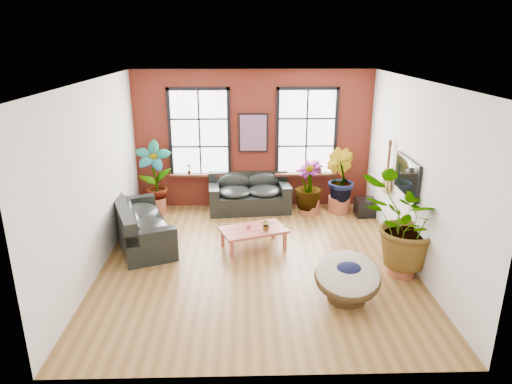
# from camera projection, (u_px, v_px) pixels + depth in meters

# --- Properties ---
(room) EXTENTS (6.04, 6.54, 3.54)m
(room) POSITION_uv_depth(u_px,v_px,m) (257.00, 175.00, 8.65)
(room) COLOR brown
(room) RESTS_ON ground
(sofa_back) EXTENTS (2.11, 1.16, 0.94)m
(sofa_back) POSITION_uv_depth(u_px,v_px,m) (249.00, 194.00, 11.68)
(sofa_back) COLOR black
(sofa_back) RESTS_ON ground
(sofa_left) EXTENTS (1.79, 2.56, 0.93)m
(sofa_left) POSITION_uv_depth(u_px,v_px,m) (139.00, 225.00, 9.74)
(sofa_left) COLOR black
(sofa_left) RESTS_ON ground
(coffee_table) EXTENTS (1.50, 1.17, 0.51)m
(coffee_table) POSITION_uv_depth(u_px,v_px,m) (253.00, 231.00, 9.55)
(coffee_table) COLOR #A7493C
(coffee_table) RESTS_ON ground
(papasan_chair) EXTENTS (1.20, 1.22, 0.83)m
(papasan_chair) POSITION_uv_depth(u_px,v_px,m) (347.00, 277.00, 7.61)
(papasan_chair) COLOR #412D17
(papasan_chair) RESTS_ON ground
(poster) EXTENTS (0.74, 0.06, 0.98)m
(poster) POSITION_uv_depth(u_px,v_px,m) (253.00, 133.00, 11.46)
(poster) COLOR black
(poster) RESTS_ON room
(tv_wall_unit) EXTENTS (0.13, 1.86, 1.20)m
(tv_wall_unit) POSITION_uv_depth(u_px,v_px,m) (401.00, 177.00, 9.22)
(tv_wall_unit) COLOR black
(tv_wall_unit) RESTS_ON room
(media_box) EXTENTS (0.56, 0.48, 0.44)m
(media_box) POSITION_uv_depth(u_px,v_px,m) (366.00, 207.00, 11.33)
(media_box) COLOR black
(media_box) RESTS_ON ground
(pot_back_left) EXTENTS (0.72, 0.72, 0.41)m
(pot_back_left) POSITION_uv_depth(u_px,v_px,m) (155.00, 206.00, 11.49)
(pot_back_left) COLOR #9C4E33
(pot_back_left) RESTS_ON ground
(pot_back_right) EXTENTS (0.61, 0.61, 0.40)m
(pot_back_right) POSITION_uv_depth(u_px,v_px,m) (339.00, 204.00, 11.61)
(pot_back_right) COLOR #9C4E33
(pot_back_right) RESTS_ON ground
(pot_right_wall) EXTENTS (0.62, 0.62, 0.37)m
(pot_right_wall) POSITION_uv_depth(u_px,v_px,m) (402.00, 265.00, 8.52)
(pot_right_wall) COLOR #9C4E33
(pot_right_wall) RESTS_ON ground
(pot_mid) EXTENTS (0.61, 0.61, 0.38)m
(pot_mid) POSITION_uv_depth(u_px,v_px,m) (309.00, 206.00, 11.52)
(pot_mid) COLOR #9C4E33
(pot_mid) RESTS_ON ground
(floor_plant_back_left) EXTENTS (0.95, 0.69, 1.69)m
(floor_plant_back_left) POSITION_uv_depth(u_px,v_px,m) (154.00, 175.00, 11.26)
(floor_plant_back_left) COLOR #0F3815
(floor_plant_back_left) RESTS_ON ground
(floor_plant_back_right) EXTENTS (0.96, 1.01, 1.45)m
(floor_plant_back_right) POSITION_uv_depth(u_px,v_px,m) (339.00, 178.00, 11.42)
(floor_plant_back_right) COLOR #0F3815
(floor_plant_back_right) RESTS_ON ground
(floor_plant_right_wall) EXTENTS (1.97, 1.87, 1.73)m
(floor_plant_right_wall) POSITION_uv_depth(u_px,v_px,m) (406.00, 224.00, 8.23)
(floor_plant_right_wall) COLOR #0F3815
(floor_plant_right_wall) RESTS_ON ground
(floor_plant_mid) EXTENTS (0.97, 0.97, 1.22)m
(floor_plant_mid) POSITION_uv_depth(u_px,v_px,m) (308.00, 185.00, 11.31)
(floor_plant_mid) COLOR #0F3815
(floor_plant_mid) RESTS_ON ground
(table_plant) EXTENTS (0.23, 0.20, 0.25)m
(table_plant) POSITION_uv_depth(u_px,v_px,m) (266.00, 225.00, 9.43)
(table_plant) COLOR #0F3815
(table_plant) RESTS_ON coffee_table
(sill_plant_left) EXTENTS (0.17, 0.17, 0.27)m
(sill_plant_left) POSITION_uv_depth(u_px,v_px,m) (189.00, 169.00, 11.66)
(sill_plant_left) COLOR #0F3815
(sill_plant_left) RESTS_ON room
(sill_plant_right) EXTENTS (0.19, 0.19, 0.27)m
(sill_plant_right) POSITION_uv_depth(u_px,v_px,m) (319.00, 168.00, 11.75)
(sill_plant_right) COLOR #0F3815
(sill_plant_right) RESTS_ON room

